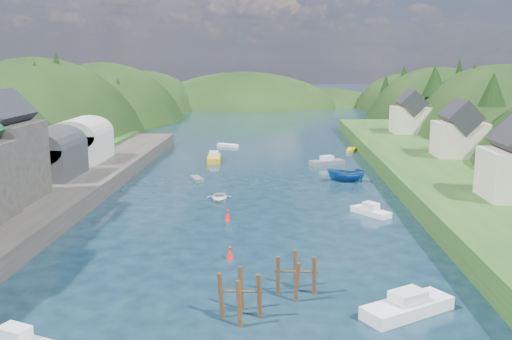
{
  "coord_description": "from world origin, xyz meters",
  "views": [
    {
      "loc": [
        2.43,
        -35.64,
        16.44
      ],
      "look_at": [
        0.0,
        28.0,
        4.0
      ],
      "focal_mm": 40.0,
      "sensor_mm": 36.0,
      "label": 1
    }
  ],
  "objects_px": {
    "piling_cluster_near": "(240,300)",
    "channel_buoy_far": "(228,215)",
    "channel_buoy_near": "(230,253)",
    "piling_cluster_far": "(296,279)"
  },
  "relations": [
    {
      "from": "piling_cluster_near",
      "to": "channel_buoy_far",
      "type": "height_order",
      "value": "piling_cluster_near"
    },
    {
      "from": "channel_buoy_near",
      "to": "channel_buoy_far",
      "type": "distance_m",
      "value": 11.79
    },
    {
      "from": "channel_buoy_near",
      "to": "piling_cluster_near",
      "type": "bearing_deg",
      "value": -81.77
    },
    {
      "from": "piling_cluster_far",
      "to": "channel_buoy_near",
      "type": "xyz_separation_m",
      "value": [
        -5.29,
        7.07,
        -0.64
      ]
    },
    {
      "from": "piling_cluster_near",
      "to": "channel_buoy_far",
      "type": "bearing_deg",
      "value": 97.07
    },
    {
      "from": "piling_cluster_near",
      "to": "channel_buoy_near",
      "type": "xyz_separation_m",
      "value": [
        -1.59,
        11.0,
        -0.75
      ]
    },
    {
      "from": "channel_buoy_near",
      "to": "channel_buoy_far",
      "type": "xyz_separation_m",
      "value": [
        -1.23,
        11.73,
        0.0
      ]
    },
    {
      "from": "piling_cluster_near",
      "to": "channel_buoy_far",
      "type": "xyz_separation_m",
      "value": [
        -2.82,
        22.73,
        -0.75
      ]
    },
    {
      "from": "piling_cluster_near",
      "to": "channel_buoy_far",
      "type": "distance_m",
      "value": 22.91
    },
    {
      "from": "piling_cluster_far",
      "to": "channel_buoy_near",
      "type": "relative_size",
      "value": 3.08
    }
  ]
}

